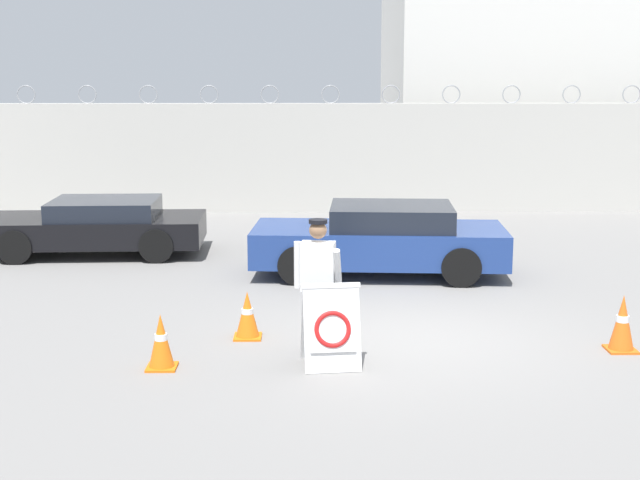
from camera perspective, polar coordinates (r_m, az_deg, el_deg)
ground_plane at (r=12.22m, az=5.72°, el=-6.29°), size 90.00×90.00×0.00m
perimeter_wall at (r=22.90m, az=2.59°, el=5.29°), size 36.00×0.30×3.23m
building_block at (r=28.94m, az=12.05°, el=9.78°), size 7.49×7.40×6.39m
barricade_sign at (r=10.91m, az=0.71°, el=-5.51°), size 0.75×0.71×1.04m
security_guard at (r=11.31m, az=-0.13°, el=-2.54°), size 0.62×0.46×1.74m
traffic_cone_near at (r=12.14m, az=-4.67°, el=-4.81°), size 0.37×0.37×0.65m
traffic_cone_mid at (r=12.19m, az=18.79°, el=-5.06°), size 0.38×0.38×0.74m
traffic_cone_far at (r=11.05m, az=-10.14°, el=-6.41°), size 0.36×0.36×0.68m
parked_car_front_coupe at (r=18.12m, az=-14.07°, el=0.89°), size 4.30×2.07×1.09m
parked_car_rear_sedan at (r=15.83m, az=3.94°, el=0.06°), size 4.56×2.17×1.25m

